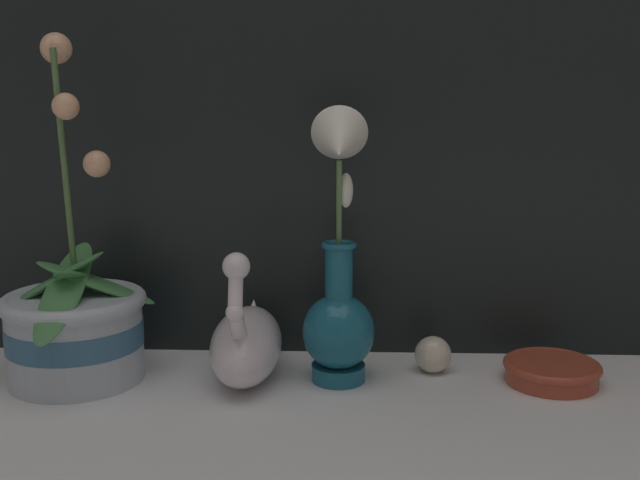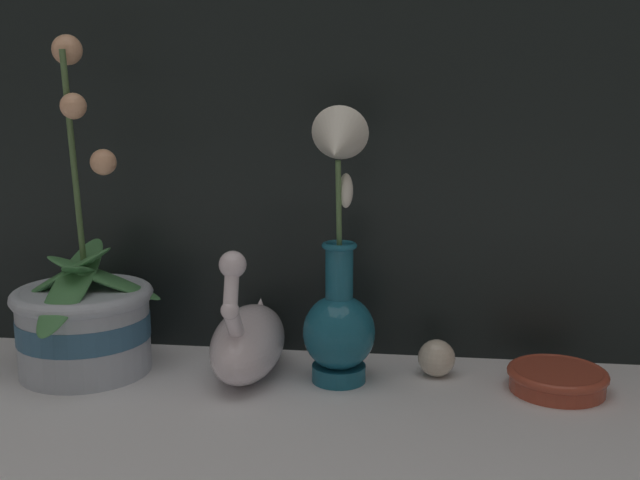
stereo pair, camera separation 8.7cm
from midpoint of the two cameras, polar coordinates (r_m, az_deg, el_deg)
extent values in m
plane|color=white|center=(0.90, 0.07, -13.51)|extent=(2.80, 2.80, 0.00)
cylinder|color=#B2BCCC|center=(1.07, -15.30, -6.70)|extent=(0.18, 0.18, 0.12)
cylinder|color=#386689|center=(1.06, -15.32, -6.40)|extent=(0.18, 0.18, 0.03)
torus|color=#B2BCCC|center=(1.05, -15.44, -4.10)|extent=(0.19, 0.19, 0.02)
cylinder|color=#4C6B3D|center=(1.02, -15.91, 4.93)|extent=(0.01, 0.04, 0.32)
ellipsoid|color=#427F47|center=(1.04, -13.84, -2.87)|extent=(0.16, 0.08, 0.07)
ellipsoid|color=#427F47|center=(1.08, -15.16, -2.49)|extent=(0.08, 0.18, 0.07)
ellipsoid|color=#427F47|center=(1.06, -17.04, -2.81)|extent=(0.15, 0.05, 0.10)
ellipsoid|color=#427F47|center=(1.02, -16.09, -3.29)|extent=(0.06, 0.20, 0.10)
sphere|color=#E5A87F|center=(1.03, -16.41, 13.74)|extent=(0.04, 0.04, 0.04)
sphere|color=#E5A87F|center=(0.99, -15.90, 9.79)|extent=(0.03, 0.03, 0.03)
sphere|color=#E5A87F|center=(0.99, -13.80, 5.77)|extent=(0.03, 0.03, 0.03)
ellipsoid|color=white|center=(1.01, -3.05, -7.89)|extent=(0.09, 0.20, 0.09)
cone|color=white|center=(1.08, -2.34, -5.92)|extent=(0.05, 0.07, 0.07)
cylinder|color=white|center=(0.93, -3.90, -6.47)|extent=(0.02, 0.05, 0.06)
sphere|color=white|center=(0.90, -4.16, -5.41)|extent=(0.02, 0.02, 0.02)
cylinder|color=white|center=(0.91, -4.06, -3.65)|extent=(0.02, 0.04, 0.06)
sphere|color=white|center=(0.91, -3.97, -1.91)|extent=(0.03, 0.03, 0.03)
cylinder|color=#195B75|center=(1.01, 3.93, -10.10)|extent=(0.07, 0.07, 0.02)
ellipsoid|color=#195B75|center=(0.99, 3.97, -7.05)|extent=(0.10, 0.10, 0.10)
cylinder|color=#195B75|center=(0.97, 4.04, -2.50)|extent=(0.04, 0.04, 0.07)
torus|color=#195B75|center=(0.96, 4.06, -0.44)|extent=(0.05, 0.05, 0.01)
cylinder|color=#567A47|center=(0.94, 4.07, 2.73)|extent=(0.01, 0.03, 0.11)
cone|color=white|center=(0.91, 4.06, 7.33)|extent=(0.07, 0.09, 0.09)
ellipsoid|color=white|center=(0.94, 4.62, 3.75)|extent=(0.02, 0.02, 0.04)
sphere|color=beige|center=(1.04, 11.27, -8.85)|extent=(0.05, 0.05, 0.05)
cylinder|color=#A8422D|center=(1.04, 19.97, -10.05)|extent=(0.12, 0.12, 0.03)
torus|color=#A8422D|center=(1.03, 20.00, -9.58)|extent=(0.13, 0.13, 0.01)
camera|label=1|loc=(0.04, -87.40, 0.50)|focal=42.00mm
camera|label=2|loc=(0.04, 92.60, -0.50)|focal=42.00mm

